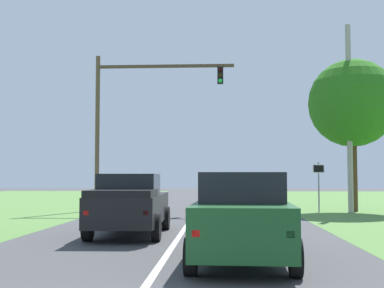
# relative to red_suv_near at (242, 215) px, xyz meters

# --- Properties ---
(ground_plane) EXTENTS (120.00, 120.00, 0.00)m
(ground_plane) POSITION_rel_red_suv_near_xyz_m (-1.75, 6.57, -1.03)
(ground_plane) COLOR #424244
(red_suv_near) EXTENTS (2.34, 5.05, 1.96)m
(red_suv_near) POSITION_rel_red_suv_near_xyz_m (0.00, 0.00, 0.00)
(red_suv_near) COLOR #194C23
(red_suv_near) RESTS_ON ground_plane
(pickup_truck_lead) EXTENTS (2.30, 5.34, 1.95)m
(pickup_truck_lead) POSITION_rel_red_suv_near_xyz_m (-3.34, 4.95, -0.04)
(pickup_truck_lead) COLOR black
(pickup_truck_lead) RESTS_ON ground_plane
(traffic_light) EXTENTS (7.59, 0.40, 8.46)m
(traffic_light) POSITION_rel_red_suv_near_xyz_m (-5.31, 16.44, 4.52)
(traffic_light) COLOR brown
(traffic_light) RESTS_ON ground_plane
(keep_moving_sign) EXTENTS (0.60, 0.09, 2.60)m
(keep_moving_sign) POSITION_rel_red_suv_near_xyz_m (4.62, 15.71, 0.63)
(keep_moving_sign) COLOR gray
(keep_moving_sign) RESTS_ON ground_plane
(oak_tree_right) EXTENTS (4.68, 4.68, 8.11)m
(oak_tree_right) POSITION_rel_red_suv_near_xyz_m (6.61, 16.45, 4.72)
(oak_tree_right) COLOR #4C351E
(oak_tree_right) RESTS_ON ground_plane
(utility_pole_right) EXTENTS (0.28, 0.28, 9.78)m
(utility_pole_right) POSITION_rel_red_suv_near_xyz_m (6.22, 15.64, 3.86)
(utility_pole_right) COLOR #9E998E
(utility_pole_right) RESTS_ON ground_plane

